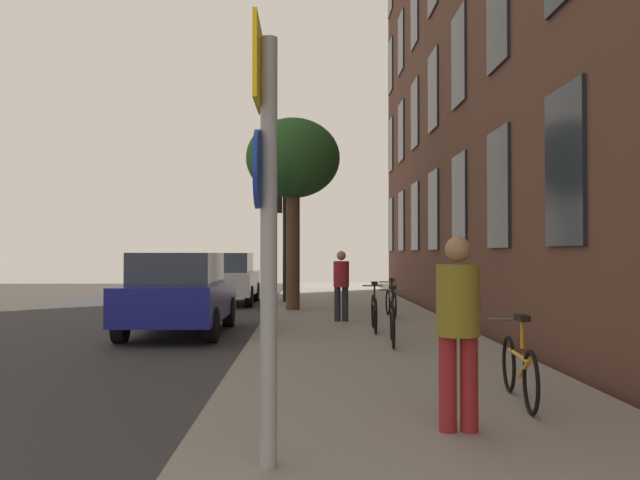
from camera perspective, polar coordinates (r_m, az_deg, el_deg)
name	(u,v)px	position (r m, az deg, el deg)	size (l,w,h in m)	color
ground_plane	(202,324)	(16.01, -9.81, -6.90)	(41.80, 41.80, 0.00)	#332D28
road_asphalt	(110,324)	(16.46, -17.11, -6.69)	(7.00, 38.00, 0.01)	#2D2D30
sidewalk	(354,321)	(15.86, 2.88, -6.75)	(4.20, 38.00, 0.12)	gray
sign_post	(265,207)	(4.86, -4.63, 2.73)	(0.16, 0.60, 3.15)	gray
traffic_light	(281,222)	(21.26, -3.24, 1.51)	(0.43, 0.24, 3.60)	black
tree_near	(293,161)	(18.46, -2.27, 6.59)	(2.51, 2.51, 5.12)	#4C3823
bicycle_0	(519,368)	(7.27, 16.21, -10.20)	(0.42, 1.67, 0.90)	black
bicycle_1	(392,321)	(11.43, 6.03, -6.72)	(0.42, 1.75, 0.98)	black
bicycle_2	(374,311)	(13.38, 4.51, -5.94)	(0.42, 1.75, 0.96)	black
bicycle_3	(391,302)	(16.17, 5.91, -5.16)	(0.42, 1.65, 0.92)	black
pedestrian_0	(458,320)	(5.93, 11.39, -6.53)	(0.39, 0.39, 1.65)	maroon
pedestrian_1	(341,281)	(15.17, 1.77, -3.43)	(0.43, 0.43, 1.55)	#26262D
car_0	(179,292)	(13.91, -11.63, -4.30)	(1.85, 4.23, 1.62)	navy
car_1	(228,278)	(21.89, -7.67, -3.14)	(1.77, 4.07, 1.62)	silver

